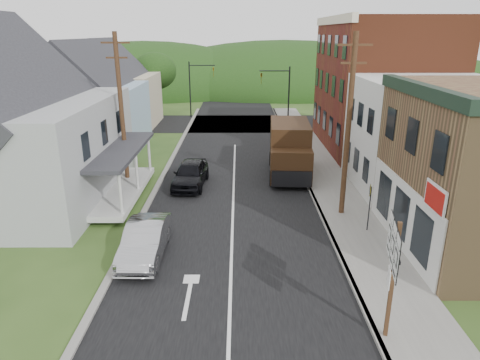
{
  "coord_description": "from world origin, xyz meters",
  "views": [
    {
      "loc": [
        0.31,
        -16.78,
        8.93
      ],
      "look_at": [
        0.37,
        2.68,
        2.2
      ],
      "focal_mm": 32.0,
      "sensor_mm": 36.0,
      "label": 1
    }
  ],
  "objects_px": {
    "silver_sedan": "(145,241)",
    "route_sign_cluster": "(393,264)",
    "delivery_van": "(290,150)",
    "dark_sedan": "(190,174)",
    "warning_sign": "(370,201)"
  },
  "relations": [
    {
      "from": "silver_sedan",
      "to": "delivery_van",
      "type": "xyz_separation_m",
      "value": [
        7.2,
        10.8,
        1.0
      ]
    },
    {
      "from": "dark_sedan",
      "to": "delivery_van",
      "type": "relative_size",
      "value": 0.73
    },
    {
      "from": "route_sign_cluster",
      "to": "silver_sedan",
      "type": "bearing_deg",
      "value": 160.64
    },
    {
      "from": "route_sign_cluster",
      "to": "delivery_van",
      "type": "bearing_deg",
      "value": 106.44
    },
    {
      "from": "route_sign_cluster",
      "to": "warning_sign",
      "type": "distance_m",
      "value": 7.58
    },
    {
      "from": "silver_sedan",
      "to": "route_sign_cluster",
      "type": "xyz_separation_m",
      "value": [
        8.34,
        -5.15,
        1.87
      ]
    },
    {
      "from": "dark_sedan",
      "to": "route_sign_cluster",
      "type": "bearing_deg",
      "value": -57.92
    },
    {
      "from": "warning_sign",
      "to": "route_sign_cluster",
      "type": "bearing_deg",
      "value": -88.51
    },
    {
      "from": "delivery_van",
      "to": "warning_sign",
      "type": "distance_m",
      "value": 9.02
    },
    {
      "from": "silver_sedan",
      "to": "route_sign_cluster",
      "type": "relative_size",
      "value": 1.17
    },
    {
      "from": "warning_sign",
      "to": "silver_sedan",
      "type": "bearing_deg",
      "value": -153.93
    },
    {
      "from": "delivery_van",
      "to": "silver_sedan",
      "type": "bearing_deg",
      "value": -120.0
    },
    {
      "from": "delivery_van",
      "to": "route_sign_cluster",
      "type": "height_order",
      "value": "route_sign_cluster"
    },
    {
      "from": "delivery_van",
      "to": "warning_sign",
      "type": "relative_size",
      "value": 2.73
    },
    {
      "from": "dark_sedan",
      "to": "delivery_van",
      "type": "bearing_deg",
      "value": 22.31
    }
  ]
}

